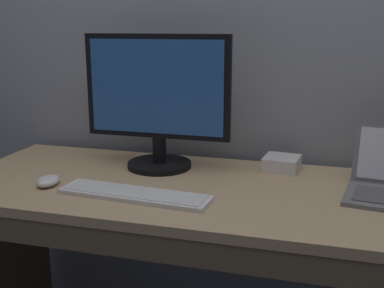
# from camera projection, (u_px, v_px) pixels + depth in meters

# --- Properties ---
(desk) EXTENTS (1.87, 0.69, 0.77)m
(desk) POSITION_uv_depth(u_px,v_px,m) (224.00, 248.00, 1.59)
(desk) COLOR tan
(desk) RESTS_ON ground
(external_monitor) EXTENTS (0.54, 0.24, 0.49)m
(external_monitor) POSITION_uv_depth(u_px,v_px,m) (157.00, 102.00, 1.71)
(external_monitor) COLOR black
(external_monitor) RESTS_ON desk
(wired_keyboard) EXTENTS (0.49, 0.16, 0.02)m
(wired_keyboard) POSITION_uv_depth(u_px,v_px,m) (135.00, 194.00, 1.47)
(wired_keyboard) COLOR white
(wired_keyboard) RESTS_ON desk
(computer_mouse) EXTENTS (0.08, 0.11, 0.03)m
(computer_mouse) POSITION_uv_depth(u_px,v_px,m) (48.00, 181.00, 1.58)
(computer_mouse) COLOR white
(computer_mouse) RESTS_ON desk
(external_drive_box) EXTENTS (0.14, 0.14, 0.05)m
(external_drive_box) POSITION_uv_depth(u_px,v_px,m) (282.00, 163.00, 1.75)
(external_drive_box) COLOR silver
(external_drive_box) RESTS_ON desk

